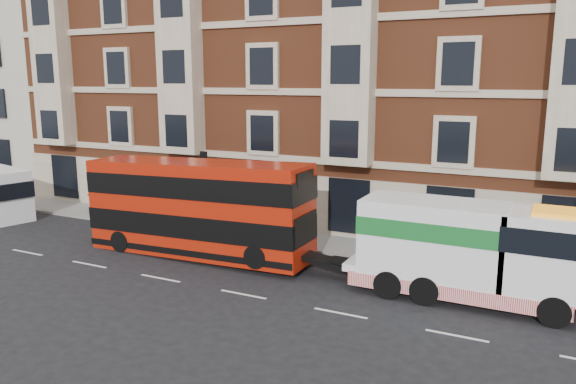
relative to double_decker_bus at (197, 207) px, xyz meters
The scene contains 8 objects.
ground 5.93m from the double_decker_bus, 36.54° to the right, with size 120.00×120.00×0.00m, color black.
sidewalk 6.52m from the double_decker_bus, 44.23° to the left, with size 90.00×3.00×0.15m, color slate.
victorian_terrace 14.88m from the double_decker_bus, 67.48° to the left, with size 45.00×12.00×20.40m.
cream_block 28.43m from the double_decker_bus, 157.23° to the left, with size 16.00×10.00×16.80m.
lamp_post_west 3.39m from the double_decker_bus, 118.80° to the left, with size 0.35×0.15×4.35m.
double_decker_bus is the anchor object (origin of this frame).
tow_truck 12.06m from the double_decker_bus, ahead, with size 8.81×2.60×3.67m.
pedestrian 11.51m from the double_decker_bus, 159.69° to the left, with size 0.68×0.45×1.86m, color #192433.
Camera 1 is at (10.60, -17.48, 8.11)m, focal length 35.00 mm.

